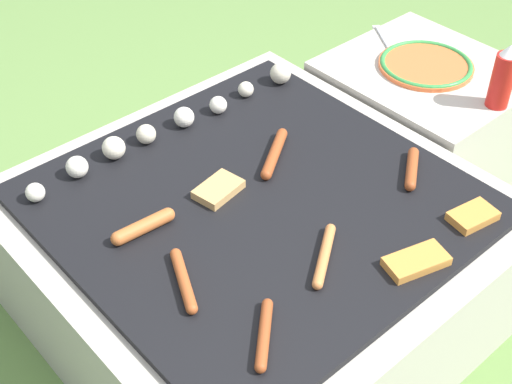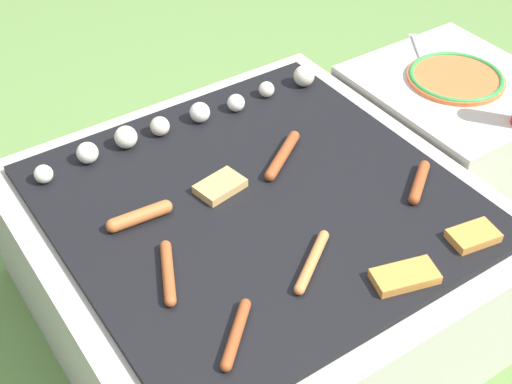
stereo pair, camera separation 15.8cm
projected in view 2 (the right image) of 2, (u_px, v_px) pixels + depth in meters
name	position (u px, v px, depth m)	size (l,w,h in m)	color
ground_plane	(256.00, 307.00, 1.84)	(14.00, 14.00, 0.00)	#608442
grill	(256.00, 257.00, 1.72)	(0.98, 0.98, 0.37)	#B2AA9E
side_ledge	(447.00, 137.00, 2.08)	(0.48, 0.53, 0.37)	#B2AA9E
sausage_front_center	(168.00, 272.00, 1.41)	(0.09, 0.16, 0.02)	#A34C23
sausage_front_right	(140.00, 216.00, 1.53)	(0.15, 0.04, 0.03)	#B7602D
sausage_mid_right	(236.00, 334.00, 1.30)	(0.13, 0.12, 0.02)	#93421E
sausage_back_center	(312.00, 261.00, 1.43)	(0.15, 0.11, 0.02)	#C6753D
sausage_front_left	(419.00, 182.00, 1.62)	(0.13, 0.10, 0.03)	#93421E
sausage_back_left	(283.00, 155.00, 1.69)	(0.16, 0.12, 0.03)	#93421E
bread_slice_left	(405.00, 276.00, 1.40)	(0.14, 0.10, 0.02)	#D18438
bread_slice_center	(473.00, 236.00, 1.49)	(0.11, 0.08, 0.02)	#D18438
bread_slice_right	(220.00, 186.00, 1.61)	(0.12, 0.09, 0.02)	tan
mushroom_row	(187.00, 118.00, 1.79)	(0.79, 0.07, 0.06)	silver
plate_colorful	(456.00, 77.00, 1.97)	(0.27, 0.27, 0.02)	orange
fork_utensil	(417.00, 49.00, 2.10)	(0.12, 0.17, 0.01)	silver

